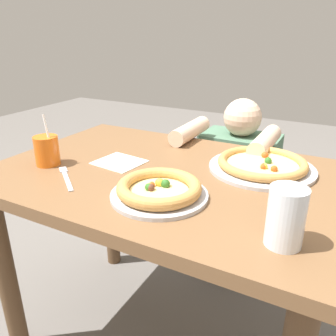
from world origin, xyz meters
name	(u,v)px	position (x,y,z in m)	size (l,w,h in m)	color
dining_table	(166,204)	(0.00, 0.00, 0.63)	(1.16, 0.79, 0.75)	brown
pizza_near	(159,190)	(0.07, -0.17, 0.77)	(0.28, 0.28, 0.05)	#B7B7BC
pizza_far	(262,165)	(0.28, 0.17, 0.77)	(0.36, 0.36, 0.04)	#B7B7BC
drink_cup_colored	(47,150)	(-0.40, -0.14, 0.80)	(0.08, 0.08, 0.18)	orange
water_cup_clear	(286,216)	(0.43, -0.25, 0.82)	(0.08, 0.08, 0.14)	silver
paper_napkin	(119,162)	(-0.19, -0.01, 0.75)	(0.16, 0.14, 0.00)	white
fork	(66,177)	(-0.26, -0.20, 0.75)	(0.17, 0.14, 0.00)	silver
diner_seated	(236,195)	(0.08, 0.60, 0.41)	(0.39, 0.51, 0.90)	#333847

